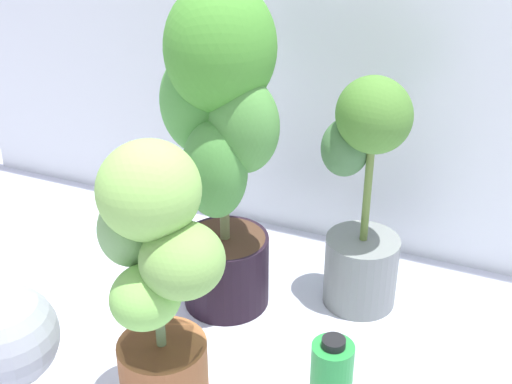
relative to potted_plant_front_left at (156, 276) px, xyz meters
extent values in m
cylinder|color=#955831|center=(-0.01, 0.01, -0.29)|extent=(0.21, 0.21, 0.20)
cylinder|color=#3C2C21|center=(-0.01, 0.01, -0.20)|extent=(0.19, 0.19, 0.02)
cylinder|color=#5D794B|center=(-0.01, 0.01, 0.03)|extent=(0.02, 0.02, 0.45)
ellipsoid|color=#87BE57|center=(-0.01, 0.01, 0.20)|extent=(0.30, 0.30, 0.21)
ellipsoid|color=#78A963|center=(-0.07, 0.03, 0.09)|extent=(0.20, 0.21, 0.17)
ellipsoid|color=#76A84F|center=(0.07, -0.01, 0.07)|extent=(0.25, 0.25, 0.16)
ellipsoid|color=#7DBE55|center=(0.01, -0.06, -0.01)|extent=(0.15, 0.17, 0.14)
cylinder|color=gray|center=(0.30, 0.60, -0.29)|extent=(0.21, 0.21, 0.21)
cylinder|color=#3B2B1D|center=(0.30, 0.60, -0.19)|extent=(0.19, 0.19, 0.02)
cylinder|color=olive|center=(0.30, 0.60, 0.03)|extent=(0.02, 0.02, 0.43)
ellipsoid|color=#487C2E|center=(0.30, 0.60, 0.20)|extent=(0.26, 0.25, 0.20)
ellipsoid|color=#436F3F|center=(0.23, 0.62, 0.08)|extent=(0.14, 0.16, 0.16)
cylinder|color=black|center=(-0.05, 0.45, -0.28)|extent=(0.25, 0.25, 0.22)
cylinder|color=#482F20|center=(-0.05, 0.45, -0.18)|extent=(0.23, 0.23, 0.02)
cylinder|color=olive|center=(-0.05, 0.45, 0.14)|extent=(0.03, 0.03, 0.62)
ellipsoid|color=#469030|center=(-0.05, 0.45, 0.37)|extent=(0.38, 0.38, 0.34)
ellipsoid|color=#4B943E|center=(-0.13, 0.48, 0.21)|extent=(0.31, 0.29, 0.28)
ellipsoid|color=#4D8C3E|center=(0.01, 0.43, 0.18)|extent=(0.20, 0.18, 0.26)
ellipsoid|color=#47883C|center=(-0.04, 0.38, 0.07)|extent=(0.18, 0.17, 0.27)
sphere|color=#9BA1A9|center=(-0.28, -0.18, -0.12)|extent=(0.27, 0.27, 0.23)
cylinder|color=green|center=(0.37, 0.13, -0.28)|extent=(0.10, 0.10, 0.22)
cylinder|color=black|center=(0.37, 0.13, -0.16)|extent=(0.05, 0.05, 0.02)
camera|label=1|loc=(0.68, -1.04, 0.86)|focal=48.68mm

